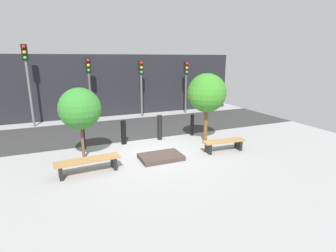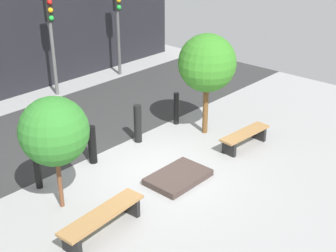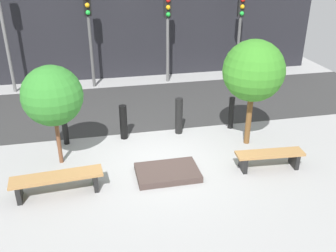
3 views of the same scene
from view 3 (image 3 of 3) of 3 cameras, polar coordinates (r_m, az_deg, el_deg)
ground_plane at (r=9.69m, az=-0.93°, el=-5.36°), size 18.00×18.00×0.00m
road_strip at (r=13.11m, az=-4.24°, el=3.15°), size 18.00×4.21×0.01m
building_facade at (r=15.98m, az=-6.36°, el=14.07°), size 16.20×0.50×3.71m
bench_left at (r=8.68m, az=-16.53°, el=-7.94°), size 2.02×0.61×0.46m
bench_right at (r=9.57m, az=15.21°, el=-4.56°), size 1.71×0.54×0.44m
planter_bed at (r=9.08m, az=-0.08°, el=-7.10°), size 1.50×0.99×0.16m
tree_behind_left_bench at (r=9.26m, az=-17.22°, el=4.40°), size 1.45×1.45×2.54m
tree_behind_right_bench at (r=10.01m, az=12.91°, el=8.15°), size 1.62×1.62×2.91m
bollard_far_left at (r=10.70m, az=-15.44°, el=-0.31°), size 0.16×0.16×0.96m
bollard_left at (r=10.69m, az=-6.80°, el=0.59°), size 0.21×0.21×1.01m
bollard_center at (r=10.91m, az=1.67°, el=1.54°), size 0.22×0.22×1.09m
bollard_right at (r=11.40m, az=9.61°, el=1.98°), size 0.17×0.17×0.99m
traffic_light_west at (r=14.86m, az=-24.08°, el=15.17°), size 0.28×0.27×4.17m
traffic_light_mid_west at (r=14.65m, az=-11.96°, el=14.94°), size 0.28×0.27×3.50m
traffic_light_mid_east at (r=14.99m, az=-0.04°, el=15.28°), size 0.28×0.27×3.34m
traffic_light_east at (r=15.88m, az=10.95°, el=15.27°), size 0.28×0.27×3.28m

